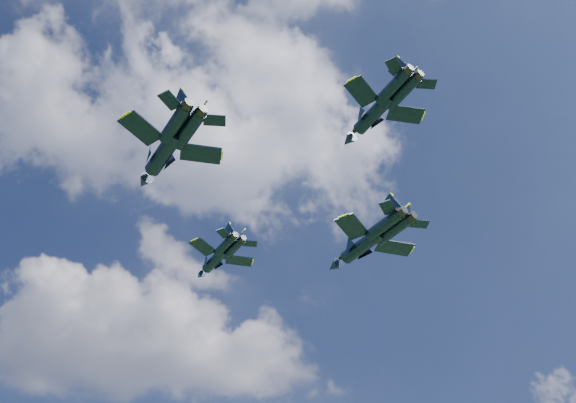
# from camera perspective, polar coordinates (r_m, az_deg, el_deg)

# --- Properties ---
(jet_lead) EXTENTS (9.92, 13.52, 3.25)m
(jet_lead) POSITION_cam_1_polar(r_m,az_deg,el_deg) (97.68, -6.57, -5.24)
(jet_lead) COLOR black
(jet_left) EXTENTS (12.31, 16.88, 4.03)m
(jet_left) POSITION_cam_1_polar(r_m,az_deg,el_deg) (78.61, -11.12, 4.10)
(jet_left) COLOR black
(jet_right) EXTENTS (13.31, 17.90, 4.34)m
(jet_right) POSITION_cam_1_polar(r_m,az_deg,el_deg) (94.51, 6.44, -4.01)
(jet_right) COLOR black
(jet_slot) EXTENTS (10.30, 14.15, 3.38)m
(jet_slot) POSITION_cam_1_polar(r_m,az_deg,el_deg) (76.12, 7.45, 7.59)
(jet_slot) COLOR black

